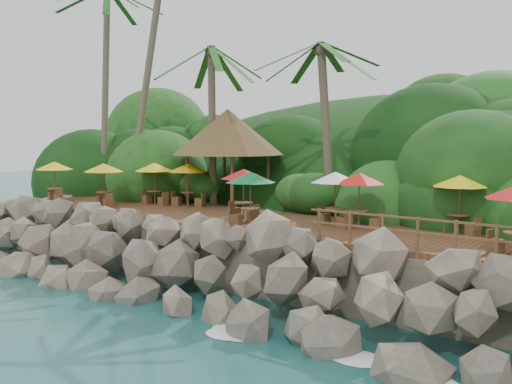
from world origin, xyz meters
The scene contains 10 objects.
ground centered at (0.00, 0.00, 0.00)m, with size 140.00×140.00×0.00m, color #19514F.
land_base centered at (0.00, 16.00, 1.05)m, with size 32.00×25.20×2.10m, color gray.
jungle_hill centered at (0.00, 23.50, 0.00)m, with size 44.80×28.00×15.40m, color #143811.
seawall centered at (0.00, 2.00, 1.15)m, with size 29.00×4.00×2.30m, color gray, non-canonical shape.
terrace centered at (0.00, 6.00, 2.20)m, with size 26.00×5.00×0.20m, color brown.
jungle_foliage centered at (0.00, 15.00, 0.00)m, with size 44.00×16.00×12.00m, color #143811, non-canonical shape.
foam_line centered at (0.00, 0.30, 0.03)m, with size 25.20×0.80×0.06m.
palapa centered at (-4.28, 9.41, 5.79)m, with size 5.40×5.40×4.60m.
dining_clusters centered at (-0.64, 5.97, 3.97)m, with size 23.80×5.02×2.02m.
railing centered at (7.65, 3.65, 2.91)m, with size 7.20×0.10×1.00m.
Camera 1 is at (14.23, -12.82, 5.70)m, focal length 41.93 mm.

